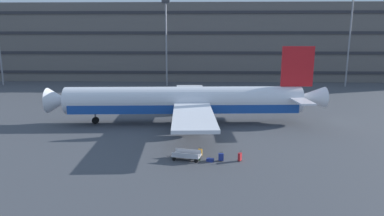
{
  "coord_description": "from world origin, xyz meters",
  "views": [
    {
      "loc": [
        8.09,
        -42.49,
        11.05
      ],
      "look_at": [
        6.94,
        -4.05,
        3.0
      ],
      "focal_mm": 31.39,
      "sensor_mm": 36.0,
      "label": 1
    }
  ],
  "objects_px": {
    "suitcase_large": "(210,160)",
    "suitcase_scuffed": "(221,157)",
    "backpack_silver": "(199,158)",
    "baggage_cart": "(186,155)",
    "airliner": "(187,101)",
    "suitcase_upright": "(200,152)",
    "suitcase_black": "(240,157)"
  },
  "relations": [
    {
      "from": "baggage_cart",
      "to": "suitcase_black",
      "type": "bearing_deg",
      "value": -2.78
    },
    {
      "from": "suitcase_scuffed",
      "to": "baggage_cart",
      "type": "xyz_separation_m",
      "value": [
        -3.17,
        0.23,
        0.04
      ]
    },
    {
      "from": "suitcase_large",
      "to": "suitcase_scuffed",
      "type": "height_order",
      "value": "suitcase_scuffed"
    },
    {
      "from": "suitcase_large",
      "to": "suitcase_scuffed",
      "type": "distance_m",
      "value": 1.04
    },
    {
      "from": "airliner",
      "to": "suitcase_large",
      "type": "height_order",
      "value": "airliner"
    },
    {
      "from": "backpack_silver",
      "to": "baggage_cart",
      "type": "xyz_separation_m",
      "value": [
        -1.18,
        0.28,
        0.19
      ]
    },
    {
      "from": "suitcase_upright",
      "to": "suitcase_large",
      "type": "height_order",
      "value": "suitcase_upright"
    },
    {
      "from": "backpack_silver",
      "to": "suitcase_scuffed",
      "type": "bearing_deg",
      "value": 1.39
    },
    {
      "from": "suitcase_black",
      "to": "suitcase_large",
      "type": "bearing_deg",
      "value": -176.78
    },
    {
      "from": "airliner",
      "to": "suitcase_scuffed",
      "type": "distance_m",
      "value": 14.55
    },
    {
      "from": "suitcase_scuffed",
      "to": "backpack_silver",
      "type": "height_order",
      "value": "suitcase_scuffed"
    },
    {
      "from": "airliner",
      "to": "backpack_silver",
      "type": "relative_size",
      "value": 67.03
    },
    {
      "from": "suitcase_large",
      "to": "suitcase_scuffed",
      "type": "xyz_separation_m",
      "value": [
        0.99,
        0.16,
        0.25
      ]
    },
    {
      "from": "suitcase_black",
      "to": "suitcase_large",
      "type": "distance_m",
      "value": 2.73
    },
    {
      "from": "suitcase_scuffed",
      "to": "baggage_cart",
      "type": "height_order",
      "value": "suitcase_scuffed"
    },
    {
      "from": "suitcase_black",
      "to": "baggage_cart",
      "type": "relative_size",
      "value": 0.3
    },
    {
      "from": "suitcase_scuffed",
      "to": "suitcase_black",
      "type": "bearing_deg",
      "value": -0.29
    },
    {
      "from": "suitcase_scuffed",
      "to": "baggage_cart",
      "type": "distance_m",
      "value": 3.18
    },
    {
      "from": "suitcase_black",
      "to": "baggage_cart",
      "type": "distance_m",
      "value": 4.9
    },
    {
      "from": "suitcase_large",
      "to": "backpack_silver",
      "type": "relative_size",
      "value": 1.34
    },
    {
      "from": "suitcase_upright",
      "to": "suitcase_scuffed",
      "type": "height_order",
      "value": "suitcase_scuffed"
    },
    {
      "from": "suitcase_large",
      "to": "baggage_cart",
      "type": "xyz_separation_m",
      "value": [
        -2.18,
        0.39,
        0.29
      ]
    },
    {
      "from": "airliner",
      "to": "suitcase_black",
      "type": "xyz_separation_m",
      "value": [
        5.43,
        -13.84,
        -2.55
      ]
    },
    {
      "from": "suitcase_upright",
      "to": "baggage_cart",
      "type": "xyz_separation_m",
      "value": [
        -1.26,
        -1.05,
        0.06
      ]
    },
    {
      "from": "baggage_cart",
      "to": "suitcase_upright",
      "type": "bearing_deg",
      "value": 39.86
    },
    {
      "from": "airliner",
      "to": "backpack_silver",
      "type": "height_order",
      "value": "airliner"
    },
    {
      "from": "suitcase_large",
      "to": "suitcase_upright",
      "type": "bearing_deg",
      "value": 122.6
    },
    {
      "from": "suitcase_upright",
      "to": "baggage_cart",
      "type": "relative_size",
      "value": 0.24
    },
    {
      "from": "suitcase_large",
      "to": "baggage_cart",
      "type": "height_order",
      "value": "baggage_cart"
    },
    {
      "from": "suitcase_large",
      "to": "baggage_cart",
      "type": "relative_size",
      "value": 0.22
    },
    {
      "from": "airliner",
      "to": "baggage_cart",
      "type": "distance_m",
      "value": 13.85
    },
    {
      "from": "suitcase_black",
      "to": "suitcase_large",
      "type": "xyz_separation_m",
      "value": [
        -2.71,
        -0.15,
        -0.28
      ]
    }
  ]
}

